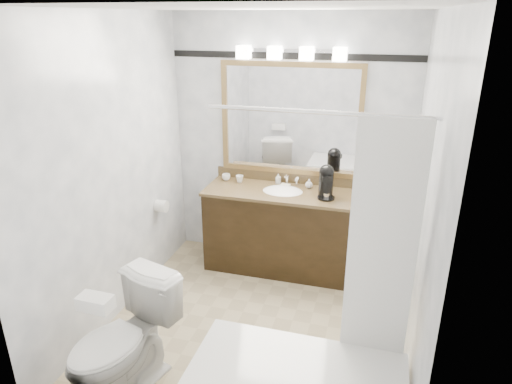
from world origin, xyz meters
TOP-DOWN VIEW (x-y plane):
  - room at (0.00, 0.00)m, footprint 2.42×2.62m
  - vanity at (0.00, 1.02)m, footprint 1.53×0.58m
  - mirror at (0.00, 1.28)m, footprint 1.40×0.04m
  - vanity_light_bar at (0.00, 1.23)m, footprint 1.02×0.14m
  - accent_stripe at (0.00, 1.29)m, footprint 2.40×0.01m
  - tp_roll at (-1.14, 0.66)m, footprint 0.11×0.12m
  - toilet at (-0.66, -0.92)m, footprint 0.66×0.90m
  - tissue_box at (-0.66, -1.12)m, footprint 0.21×0.12m
  - coffee_maker at (0.42, 0.97)m, footprint 0.17×0.21m
  - cup_left at (-0.64, 1.16)m, footprint 0.11×0.11m
  - cup_right at (-0.48, 1.14)m, footprint 0.08×0.08m
  - soap_bottle_a at (-0.09, 1.22)m, footprint 0.05×0.05m
  - soap_bottle_b at (0.23, 1.17)m, footprint 0.08×0.08m
  - soap_bar at (-0.00, 1.13)m, footprint 0.10×0.07m

SIDE VIEW (x-z plane):
  - toilet at x=-0.66m, z-range 0.00..0.82m
  - vanity at x=0.00m, z-range -0.04..0.93m
  - tp_roll at x=-1.14m, z-range 0.64..0.76m
  - tissue_box at x=-0.66m, z-range 0.82..0.90m
  - soap_bar at x=0.00m, z-range 0.85..0.88m
  - cup_left at x=-0.64m, z-range 0.85..0.92m
  - cup_right at x=-0.48m, z-range 0.85..0.92m
  - soap_bottle_b at x=0.23m, z-range 0.85..0.94m
  - soap_bottle_a at x=-0.09m, z-range 0.85..0.95m
  - coffee_maker at x=0.42m, z-range 0.85..1.17m
  - room at x=0.00m, z-range -0.01..2.51m
  - mirror at x=0.00m, z-range 0.95..2.05m
  - accent_stripe at x=0.00m, z-range 2.07..2.13m
  - vanity_light_bar at x=0.00m, z-range 2.07..2.19m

